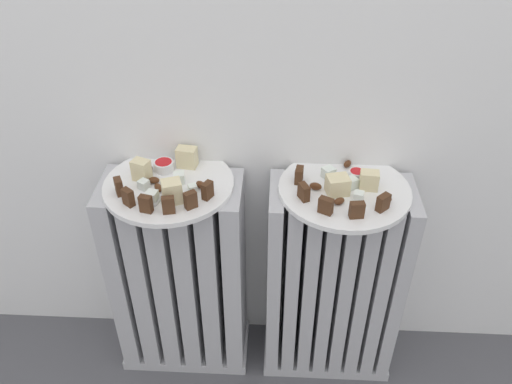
{
  "coord_description": "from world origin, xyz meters",
  "views": [
    {
      "loc": [
        0.05,
        -0.68,
        1.3
      ],
      "look_at": [
        0.0,
        0.28,
        0.59
      ],
      "focal_mm": 36.4,
      "sensor_mm": 36.0,
      "label": 1
    }
  ],
  "objects_px": {
    "plate_left": "(169,185)",
    "plate_right": "(344,190)",
    "radiator_left": "(180,279)",
    "jam_bowl_left": "(164,165)",
    "fork": "(167,191)",
    "jam_bowl_right": "(357,174)",
    "radiator_right": "(332,284)"
  },
  "relations": [
    {
      "from": "radiator_left",
      "to": "plate_right",
      "type": "bearing_deg",
      "value": -0.0
    },
    {
      "from": "radiator_left",
      "to": "plate_left",
      "type": "relative_size",
      "value": 1.98
    },
    {
      "from": "radiator_left",
      "to": "radiator_right",
      "type": "distance_m",
      "value": 0.4
    },
    {
      "from": "plate_right",
      "to": "radiator_right",
      "type": "bearing_deg",
      "value": 0.0
    },
    {
      "from": "plate_right",
      "to": "plate_left",
      "type": "bearing_deg",
      "value": 180.0
    },
    {
      "from": "plate_left",
      "to": "jam_bowl_right",
      "type": "bearing_deg",
      "value": 5.4
    },
    {
      "from": "radiator_left",
      "to": "plate_right",
      "type": "xyz_separation_m",
      "value": [
        0.4,
        -0.0,
        0.31
      ]
    },
    {
      "from": "plate_right",
      "to": "fork",
      "type": "height_order",
      "value": "fork"
    },
    {
      "from": "jam_bowl_left",
      "to": "fork",
      "type": "xyz_separation_m",
      "value": [
        0.02,
        -0.09,
        -0.01
      ]
    },
    {
      "from": "radiator_left",
      "to": "radiator_right",
      "type": "bearing_deg",
      "value": -0.0
    },
    {
      "from": "radiator_right",
      "to": "fork",
      "type": "relative_size",
      "value": 6.21
    },
    {
      "from": "jam_bowl_right",
      "to": "fork",
      "type": "height_order",
      "value": "jam_bowl_right"
    },
    {
      "from": "plate_left",
      "to": "plate_right",
      "type": "distance_m",
      "value": 0.4
    },
    {
      "from": "radiator_right",
      "to": "jam_bowl_left",
      "type": "xyz_separation_m",
      "value": [
        -0.42,
        0.05,
        0.33
      ]
    },
    {
      "from": "radiator_right",
      "to": "plate_left",
      "type": "distance_m",
      "value": 0.51
    },
    {
      "from": "radiator_left",
      "to": "plate_left",
      "type": "xyz_separation_m",
      "value": [
        0.0,
        -0.0,
        0.31
      ]
    },
    {
      "from": "jam_bowl_left",
      "to": "plate_right",
      "type": "bearing_deg",
      "value": -6.73
    },
    {
      "from": "radiator_left",
      "to": "jam_bowl_right",
      "type": "height_order",
      "value": "jam_bowl_right"
    },
    {
      "from": "plate_right",
      "to": "jam_bowl_left",
      "type": "distance_m",
      "value": 0.42
    },
    {
      "from": "fork",
      "to": "radiator_left",
      "type": "bearing_deg",
      "value": 94.7
    },
    {
      "from": "plate_left",
      "to": "fork",
      "type": "relative_size",
      "value": 3.13
    },
    {
      "from": "radiator_left",
      "to": "fork",
      "type": "xyz_separation_m",
      "value": [
        0.0,
        -0.04,
        0.32
      ]
    },
    {
      "from": "plate_left",
      "to": "plate_right",
      "type": "xyz_separation_m",
      "value": [
        0.4,
        0.0,
        0.0
      ]
    },
    {
      "from": "radiator_left",
      "to": "radiator_right",
      "type": "xyz_separation_m",
      "value": [
        0.4,
        -0.0,
        0.0
      ]
    },
    {
      "from": "plate_right",
      "to": "jam_bowl_right",
      "type": "distance_m",
      "value": 0.05
    },
    {
      "from": "jam_bowl_left",
      "to": "jam_bowl_right",
      "type": "xyz_separation_m",
      "value": [
        0.45,
        -0.01,
        -0.0
      ]
    },
    {
      "from": "radiator_right",
      "to": "jam_bowl_right",
      "type": "bearing_deg",
      "value": 53.73
    },
    {
      "from": "plate_left",
      "to": "jam_bowl_left",
      "type": "bearing_deg",
      "value": 111.3
    },
    {
      "from": "radiator_left",
      "to": "plate_left",
      "type": "bearing_deg",
      "value": -90.0
    },
    {
      "from": "plate_left",
      "to": "jam_bowl_right",
      "type": "xyz_separation_m",
      "value": [
        0.43,
        0.04,
        0.02
      ]
    },
    {
      "from": "plate_left",
      "to": "jam_bowl_left",
      "type": "xyz_separation_m",
      "value": [
        -0.02,
        0.05,
        0.02
      ]
    },
    {
      "from": "plate_left",
      "to": "jam_bowl_right",
      "type": "relative_size",
      "value": 8.16
    }
  ]
}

